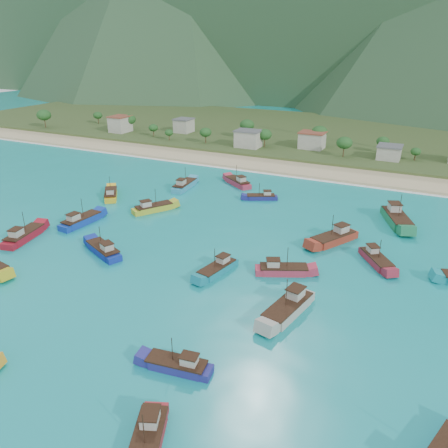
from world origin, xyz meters
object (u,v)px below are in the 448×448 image
at_px(boat_3, 376,260).
at_px(boat_19, 261,198).
at_px(boat_7, 217,269).
at_px(boat_18, 153,208).
at_px(boat_12, 238,183).
at_px(boat_23, 288,308).
at_px(boat_15, 103,251).
at_px(boat_21, 147,443).
at_px(boat_9, 334,239).
at_px(boat_6, 24,236).
at_px(boat_16, 184,186).
at_px(boat_5, 283,270).
at_px(boat_13, 111,195).
at_px(boat_14, 396,219).
at_px(boat_22, 81,221).
at_px(boat_2, 178,366).

bearing_deg(boat_3, boat_19, -71.52).
height_order(boat_7, boat_18, boat_18).
height_order(boat_12, boat_23, boat_23).
relative_size(boat_7, boat_12, 0.93).
distance_m(boat_15, boat_18, 25.24).
bearing_deg(boat_21, boat_9, -118.14).
distance_m(boat_12, boat_23, 67.83).
xyz_separation_m(boat_18, boat_23, (45.47, -28.64, 0.14)).
xyz_separation_m(boat_6, boat_21, (55.43, -32.44, -0.12)).
relative_size(boat_9, boat_12, 1.13).
bearing_deg(boat_16, boat_23, -50.78).
bearing_deg(boat_5, boat_12, -171.60).
relative_size(boat_6, boat_13, 1.14).
bearing_deg(boat_19, boat_14, -119.25).
relative_size(boat_6, boat_19, 1.33).
xyz_separation_m(boat_5, boat_18, (-40.46, 16.70, 0.07)).
distance_m(boat_15, boat_22, 18.28).
xyz_separation_m(boat_15, boat_18, (-4.70, 24.80, 0.01)).
bearing_deg(boat_18, boat_2, -20.71).
relative_size(boat_9, boat_14, 0.85).
height_order(boat_6, boat_23, boat_23).
distance_m(boat_13, boat_23, 70.26).
height_order(boat_14, boat_16, boat_14).
distance_m(boat_3, boat_19, 42.26).
relative_size(boat_18, boat_23, 0.86).
distance_m(boat_12, boat_19, 14.34).
xyz_separation_m(boat_12, boat_14, (46.47, -10.87, 0.30)).
bearing_deg(boat_22, boat_2, -30.62).
height_order(boat_5, boat_7, boat_5).
height_order(boat_2, boat_13, boat_13).
relative_size(boat_5, boat_19, 1.17).
relative_size(boat_6, boat_21, 1.11).
height_order(boat_18, boat_22, boat_22).
bearing_deg(boat_21, boat_14, -124.74).
distance_m(boat_7, boat_22, 40.40).
bearing_deg(boat_12, boat_13, 168.77).
relative_size(boat_2, boat_7, 0.94).
relative_size(boat_3, boat_7, 0.97).
bearing_deg(boat_18, boat_12, 102.22).
distance_m(boat_7, boat_12, 54.45).
xyz_separation_m(boat_3, boat_15, (-50.97, -20.15, 0.08)).
xyz_separation_m(boat_9, boat_23, (-0.53, -29.97, -0.00)).
bearing_deg(boat_22, boat_23, -9.61).
relative_size(boat_13, boat_15, 0.95).
bearing_deg(boat_12, boat_22, -169.88).
xyz_separation_m(boat_3, boat_13, (-72.49, 8.50, 0.08)).
xyz_separation_m(boat_16, boat_19, (24.09, 0.84, -0.29)).
xyz_separation_m(boat_21, boat_23, (5.75, 30.70, 0.19)).
bearing_deg(boat_5, boat_14, 130.38).
bearing_deg(boat_23, boat_6, 9.82).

